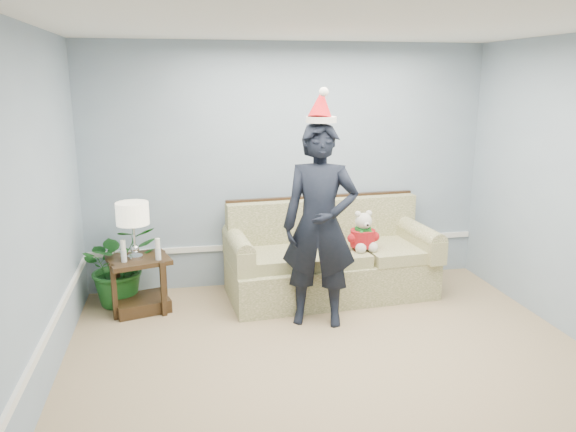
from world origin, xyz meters
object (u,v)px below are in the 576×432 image
Objects in this scene: sofa at (329,261)px; man at (320,226)px; side_table at (140,290)px; teddy_bear at (363,236)px; table_lamp at (133,216)px; houseplant at (119,265)px.

man reaches higher than sofa.
side_table is 1.60× the size of teddy_bear.
man is 0.84m from teddy_bear.
teddy_bear is (0.31, -0.20, 0.33)m from sofa.
table_lamp is 2.37m from teddy_bear.
sofa reaches higher than houseplant.
teddy_bear is (0.61, 0.52, -0.27)m from man.
man is at bearing -116.31° from sofa.
sofa is 2.23m from houseplant.
sofa is at bearing 85.40° from man.
table_lamp reaches higher than houseplant.
side_table is at bearing 14.00° from table_lamp.
teddy_bear is at bearing -37.20° from sofa.
houseplant is 1.98× the size of teddy_bear.
teddy_bear is (2.35, -0.09, -0.30)m from table_lamp.
sofa is 3.26× the size of side_table.
man is at bearing -23.60° from houseplant.
side_table is 0.37m from houseplant.
table_lamp is (-2.04, -0.11, 0.63)m from sofa.
table_lamp is 1.32× the size of teddy_bear.
side_table is at bearing 177.75° from man.
table_lamp is 0.67× the size of houseplant.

